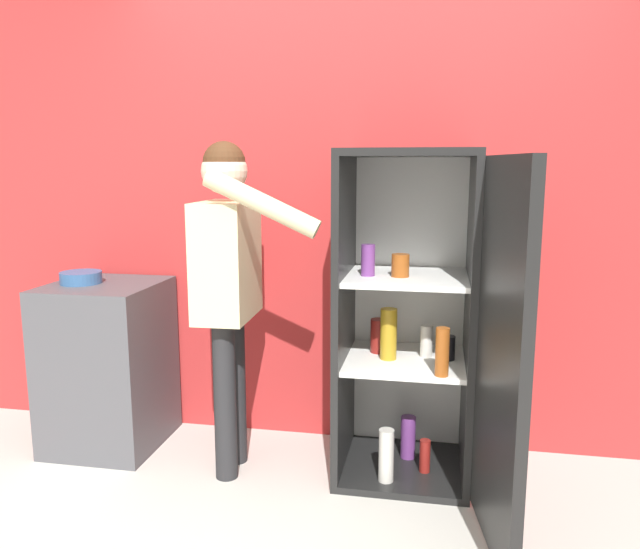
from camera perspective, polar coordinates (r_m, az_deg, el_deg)
ground_plane at (r=2.84m, az=1.01°, el=-22.54°), size 12.00×12.00×0.00m
wall_back at (r=3.38m, az=3.91°, el=5.67°), size 7.00×0.06×2.55m
refrigerator at (r=2.99m, az=9.46°, el=-4.50°), size 0.78×1.26×1.60m
person at (r=3.03m, az=-8.35°, el=0.63°), size 0.63×0.57×1.64m
counter at (r=3.63m, az=-18.81°, el=-7.80°), size 0.57×0.59×0.90m
bowl at (r=3.57m, az=-21.02°, el=-0.26°), size 0.22×0.22×0.06m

